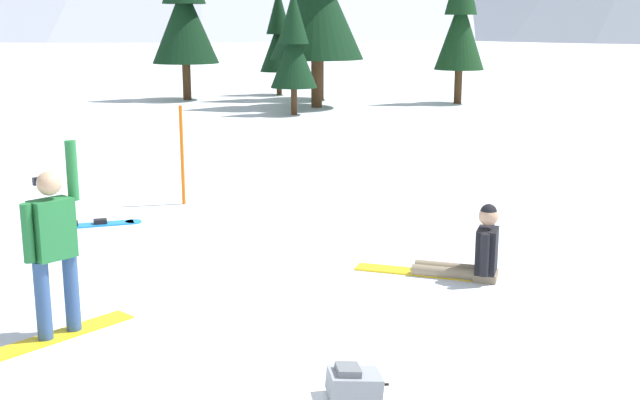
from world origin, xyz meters
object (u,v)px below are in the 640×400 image
object	(u,v)px
loose_snowboard_near_right	(86,225)
trail_marker_pole	(182,155)
pine_tree_young	(461,19)
snowboarder_foreground	(54,249)
pine_tree_broad	(294,47)
snowboarder_midground	(472,253)
pine_tree_short	(279,37)
backpack_grey	(354,383)
pine_tree_tall	(184,8)

from	to	relation	value
loose_snowboard_near_right	trail_marker_pole	size ratio (longest dim) A/B	0.89
loose_snowboard_near_right	pine_tree_young	world-z (taller)	pine_tree_young
snowboarder_foreground	pine_tree_broad	xyz separation A→B (m)	(-4.10, 19.34, 1.36)
snowboarder_midground	pine_tree_short	bearing A→B (deg)	115.25
loose_snowboard_near_right	pine_tree_short	xyz separation A→B (m)	(-4.90, 22.37, 2.47)
backpack_grey	loose_snowboard_near_right	bearing A→B (deg)	141.33
backpack_grey	snowboarder_midground	bearing A→B (deg)	80.63
backpack_grey	pine_tree_broad	size ratio (longest dim) A/B	0.13
snowboarder_foreground	pine_tree_short	size ratio (longest dim) A/B	0.43
pine_tree_tall	pine_tree_short	xyz separation A→B (m)	(2.83, 3.22, -1.17)
backpack_grey	trail_marker_pole	bearing A→B (deg)	127.07
snowboarder_midground	pine_tree_tall	size ratio (longest dim) A/B	0.27
pine_tree_broad	snowboarder_foreground	bearing A→B (deg)	-78.02
snowboarder_foreground	backpack_grey	distance (m)	3.31
snowboarder_foreground	snowboarder_midground	bearing A→B (deg)	39.55
pine_tree_young	loose_snowboard_near_right	bearing A→B (deg)	-98.28
snowboarder_midground	pine_tree_tall	world-z (taller)	pine_tree_tall
pine_tree_broad	loose_snowboard_near_right	bearing A→B (deg)	-83.25
snowboarder_foreground	snowboarder_midground	distance (m)	4.93
snowboarder_midground	backpack_grey	distance (m)	3.59
snowboarder_foreground	trail_marker_pole	bearing A→B (deg)	104.65
loose_snowboard_near_right	pine_tree_tall	xyz separation A→B (m)	(-7.73, 19.15, 3.64)
trail_marker_pole	pine_tree_tall	world-z (taller)	pine_tree_tall
snowboarder_foreground	snowboarder_midground	xyz separation A→B (m)	(3.77, 3.11, -0.60)
trail_marker_pole	pine_tree_broad	size ratio (longest dim) A/B	0.41
loose_snowboard_near_right	trail_marker_pole	world-z (taller)	trail_marker_pole
snowboarder_foreground	pine_tree_broad	size ratio (longest dim) A/B	0.47
loose_snowboard_near_right	pine_tree_broad	xyz separation A→B (m)	(-1.82, 15.38, 2.27)
snowboarder_foreground	pine_tree_tall	world-z (taller)	pine_tree_tall
trail_marker_pole	pine_tree_short	world-z (taller)	pine_tree_short
loose_snowboard_near_right	trail_marker_pole	bearing A→B (deg)	67.56
loose_snowboard_near_right	pine_tree_broad	world-z (taller)	pine_tree_broad
backpack_grey	pine_tree_broad	world-z (taller)	pine_tree_broad
trail_marker_pole	pine_tree_tall	size ratio (longest dim) A/B	0.26
backpack_grey	trail_marker_pole	distance (m)	7.84
loose_snowboard_near_right	pine_tree_young	distance (m)	21.35
snowboarder_foreground	loose_snowboard_near_right	size ratio (longest dim) A/B	1.28
trail_marker_pole	pine_tree_short	size ratio (longest dim) A/B	0.38
trail_marker_pole	pine_tree_young	distance (m)	19.32
backpack_grey	pine_tree_tall	world-z (taller)	pine_tree_tall
loose_snowboard_near_right	backpack_grey	distance (m)	7.01
pine_tree_tall	pine_tree_young	size ratio (longest dim) A/B	1.13
loose_snowboard_near_right	backpack_grey	world-z (taller)	backpack_grey
snowboarder_foreground	pine_tree_young	size ratio (longest dim) A/B	0.33
snowboarder_foreground	loose_snowboard_near_right	distance (m)	4.65
pine_tree_tall	pine_tree_short	distance (m)	4.44
backpack_grey	pine_tree_tall	size ratio (longest dim) A/B	0.08
pine_tree_young	pine_tree_tall	bearing A→B (deg)	-170.85
snowboarder_foreground	loose_snowboard_near_right	xyz separation A→B (m)	(-2.28, 3.95, -0.90)
trail_marker_pole	pine_tree_broad	world-z (taller)	pine_tree_broad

